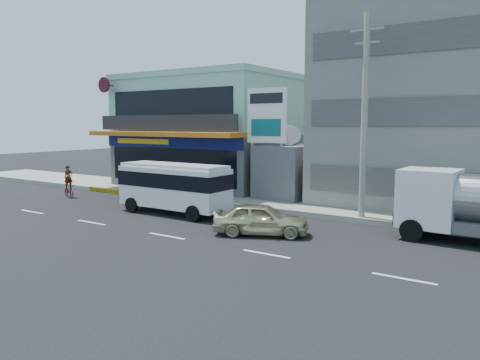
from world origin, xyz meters
name	(u,v)px	position (x,y,z in m)	size (l,w,h in m)	color
ground	(167,236)	(0.00, 0.00, 0.00)	(120.00, 120.00, 0.00)	black
sidewalk	(357,211)	(5.00, 9.50, 0.15)	(70.00, 5.00, 0.30)	gray
shop_building	(214,135)	(-8.00, 13.95, 4.00)	(12.40, 11.70, 8.00)	#4F4F54
gap_structure	(296,172)	(0.00, 12.00, 1.75)	(3.00, 6.00, 3.50)	#4F4F54
satellite_dish	(288,144)	(0.00, 11.00, 3.58)	(1.50, 1.50, 0.15)	slate
billboard	(267,122)	(-0.50, 9.20, 4.93)	(2.60, 0.18, 6.90)	gray
utility_pole_near	(364,117)	(6.00, 7.40, 5.15)	(1.60, 0.30, 10.00)	#999993
minibus	(174,184)	(-3.14, 3.96, 1.61)	(6.45, 2.31, 2.69)	silver
sedan	(261,219)	(3.23, 2.49, 0.71)	(1.67, 4.14, 1.41)	beige
motorcycle_rider	(69,187)	(-12.80, 4.41, 0.69)	(1.72, 1.03, 2.08)	#4E0B0E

